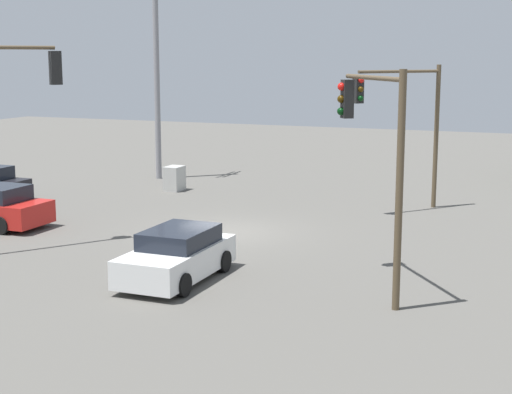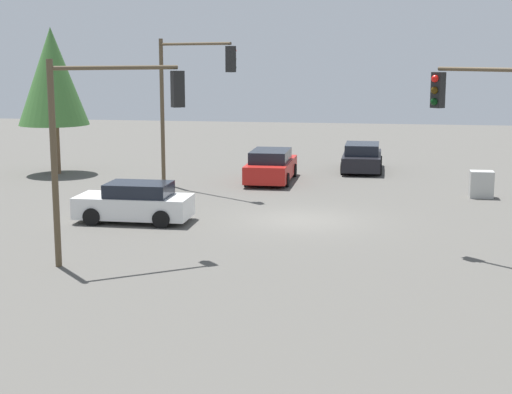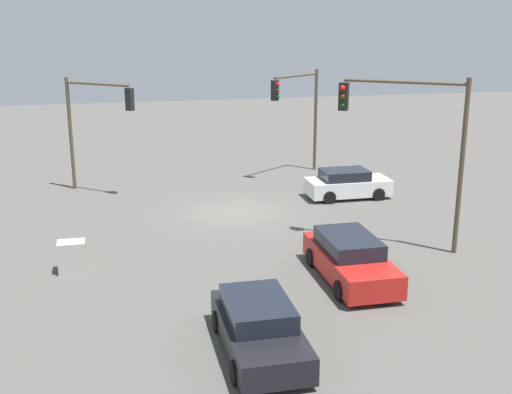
{
  "view_description": "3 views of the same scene",
  "coord_description": "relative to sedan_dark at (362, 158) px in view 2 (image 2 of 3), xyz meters",
  "views": [
    {
      "loc": [
        24.12,
        10.99,
        6.04
      ],
      "look_at": [
        -0.43,
        0.96,
        1.23
      ],
      "focal_mm": 55.0,
      "sensor_mm": 36.0,
      "label": 1
    },
    {
      "loc": [
        -2.77,
        27.33,
        5.87
      ],
      "look_at": [
        1.52,
        0.92,
        0.96
      ],
      "focal_mm": 55.0,
      "sensor_mm": 36.0,
      "label": 2
    },
    {
      "loc": [
        -5.22,
        -27.34,
        8.61
      ],
      "look_at": [
        0.7,
        -1.19,
        1.0
      ],
      "focal_mm": 45.0,
      "sensor_mm": 36.0,
      "label": 3
    }
  ],
  "objects": [
    {
      "name": "sedan_dark",
      "position": [
        0.0,
        0.0,
        0.0
      ],
      "size": [
        2.01,
        4.42,
        1.41
      ],
      "rotation": [
        0.0,
        0.0,
        3.14
      ],
      "color": "black",
      "rests_on": "ground_plane"
    },
    {
      "name": "traffic_signal_aux",
      "position": [
        6.6,
        18.74,
        3.27
      ],
      "size": [
        3.26,
        2.47,
        5.73
      ],
      "rotation": [
        0.0,
        0.0,
        3.77
      ],
      "color": "brown",
      "rests_on": "ground_plane"
    },
    {
      "name": "sedan_red",
      "position": [
        4.09,
        4.04,
        0.04
      ],
      "size": [
        2.02,
        4.74,
        1.49
      ],
      "rotation": [
        0.0,
        0.0,
        3.14
      ],
      "color": "red",
      "rests_on": "ground_plane"
    },
    {
      "name": "electrical_cabinet",
      "position": [
        -5.09,
        6.76,
        -0.12
      ],
      "size": [
        0.94,
        0.7,
        1.11
      ],
      "primitive_type": "cube",
      "color": "#B2B2AD",
      "rests_on": "ground_plane"
    },
    {
      "name": "traffic_signal_main",
      "position": [
        -4.25,
        17.25,
        3.25
      ],
      "size": [
        3.25,
        2.75,
        5.68
      ],
      "rotation": [
        0.0,
        0.0,
        -0.69
      ],
      "color": "brown",
      "rests_on": "ground_plane"
    },
    {
      "name": "sedan_white",
      "position": [
        7.58,
        13.6,
        -0.0
      ],
      "size": [
        4.02,
        1.9,
        1.4
      ],
      "rotation": [
        0.0,
        0.0,
        -1.57
      ],
      "color": "silver",
      "rests_on": "ground_plane"
    },
    {
      "name": "traffic_signal_cross",
      "position": [
        7.35,
        6.55,
        3.83
      ],
      "size": [
        3.97,
        2.89,
        6.52
      ],
      "rotation": [
        0.0,
        0.0,
        2.53
      ],
      "color": "brown",
      "rests_on": "ground_plane"
    },
    {
      "name": "ground_plane",
      "position": [
        1.76,
        12.41,
        -0.67
      ],
      "size": [
        80.0,
        80.0,
        0.0
      ],
      "primitive_type": "plane",
      "color": "#54514C"
    },
    {
      "name": "tree_far",
      "position": [
        14.96,
        3.32,
        4.08
      ],
      "size": [
        3.42,
        3.42,
        7.14
      ],
      "color": "brown",
      "rests_on": "ground_plane"
    }
  ]
}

